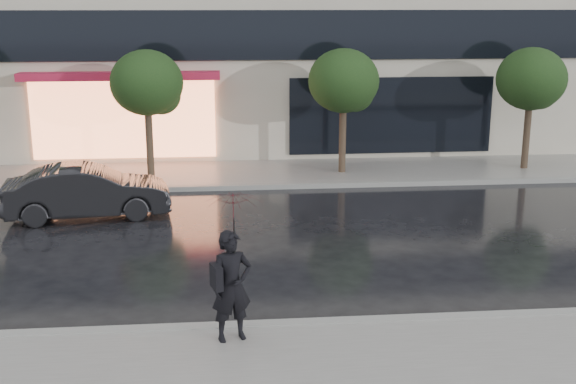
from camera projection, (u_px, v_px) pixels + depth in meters
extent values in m
plane|color=black|center=(268.00, 306.00, 13.09)|extent=(120.00, 120.00, 0.00)
cube|color=slate|center=(247.00, 174.00, 22.95)|extent=(60.00, 3.50, 0.12)
cube|color=gray|center=(272.00, 326.00, 12.11)|extent=(60.00, 0.25, 0.14)
cube|color=gray|center=(250.00, 187.00, 21.26)|extent=(60.00, 0.25, 0.14)
cube|color=black|center=(244.00, 35.00, 23.50)|extent=(28.00, 0.12, 1.60)
cube|color=#FF8C59|center=(124.00, 119.00, 23.81)|extent=(6.00, 0.10, 2.60)
cube|color=#A61938|center=(120.00, 76.00, 23.13)|extent=(6.40, 0.70, 0.25)
cube|color=black|center=(391.00, 115.00, 24.62)|extent=(7.00, 0.10, 2.60)
cylinder|color=#33261C|center=(150.00, 145.00, 22.18)|extent=(0.22, 0.22, 2.20)
ellipsoid|color=black|center=(147.00, 83.00, 21.70)|extent=(2.20, 2.20, 1.98)
sphere|color=black|center=(161.00, 95.00, 22.03)|extent=(1.20, 1.20, 1.20)
cylinder|color=#33261C|center=(342.00, 141.00, 22.71)|extent=(0.22, 0.22, 2.20)
ellipsoid|color=black|center=(344.00, 81.00, 22.22)|extent=(2.20, 2.20, 1.98)
sphere|color=black|center=(355.00, 93.00, 22.55)|extent=(1.20, 1.20, 1.20)
cylinder|color=#33261C|center=(526.00, 138.00, 23.24)|extent=(0.22, 0.22, 2.20)
ellipsoid|color=black|center=(531.00, 79.00, 22.75)|extent=(2.20, 2.20, 1.98)
sphere|color=black|center=(540.00, 91.00, 23.08)|extent=(1.20, 1.20, 1.20)
imported|color=black|center=(88.00, 192.00, 18.33)|extent=(4.28, 1.98, 1.36)
imported|color=black|center=(232.00, 286.00, 11.33)|extent=(0.76, 0.61, 1.80)
imported|color=#3A0A0F|center=(234.00, 217.00, 11.07)|extent=(1.10, 1.11, 0.80)
cylinder|color=black|center=(234.00, 246.00, 11.19)|extent=(0.02, 0.02, 0.90)
cube|color=black|center=(216.00, 277.00, 11.12)|extent=(0.22, 0.36, 0.38)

